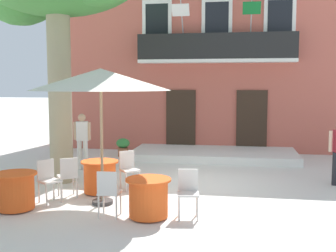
# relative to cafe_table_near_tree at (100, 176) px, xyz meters

# --- Properties ---
(ground_plane) EXTENTS (120.00, 120.00, 0.00)m
(ground_plane) POSITION_rel_cafe_table_near_tree_xyz_m (2.06, 1.34, -0.39)
(ground_plane) COLOR silver
(building_facade) EXTENTS (13.00, 5.09, 7.50)m
(building_facade) POSITION_rel_cafe_table_near_tree_xyz_m (2.35, 8.33, 3.36)
(building_facade) COLOR #BC5B4C
(building_facade) RESTS_ON ground
(entrance_step_platform) EXTENTS (5.57, 2.51, 0.25)m
(entrance_step_platform) POSITION_rel_cafe_table_near_tree_xyz_m (2.35, 5.08, -0.27)
(entrance_step_platform) COLOR silver
(entrance_step_platform) RESTS_ON ground
(cafe_table_near_tree) EXTENTS (0.86, 0.86, 0.76)m
(cafe_table_near_tree) POSITION_rel_cafe_table_near_tree_xyz_m (0.00, 0.00, 0.00)
(cafe_table_near_tree) COLOR #EA561E
(cafe_table_near_tree) RESTS_ON ground
(cafe_chair_near_tree_0) EXTENTS (0.56, 0.56, 0.91)m
(cafe_chair_near_tree_0) POSITION_rel_cafe_table_near_tree_xyz_m (-0.57, -0.50, 0.14)
(cafe_chair_near_tree_0) COLOR silver
(cafe_chair_near_tree_0) RESTS_ON ground
(cafe_chair_near_tree_1) EXTENTS (0.56, 0.56, 0.91)m
(cafe_chair_near_tree_1) POSITION_rel_cafe_table_near_tree_xyz_m (0.55, 0.52, 0.14)
(cafe_chair_near_tree_1) COLOR silver
(cafe_chair_near_tree_1) RESTS_ON ground
(cafe_table_middle) EXTENTS (0.86, 0.86, 0.76)m
(cafe_table_middle) POSITION_rel_cafe_table_near_tree_xyz_m (-1.25, -1.53, 0.00)
(cafe_table_middle) COLOR #EA561E
(cafe_table_middle) RESTS_ON ground
(cafe_chair_middle_1) EXTENTS (0.56, 0.56, 0.91)m
(cafe_chair_middle_1) POSITION_rel_cafe_table_near_tree_xyz_m (-0.86, -0.89, 0.14)
(cafe_chair_middle_1) COLOR silver
(cafe_chair_middle_1) RESTS_ON ground
(cafe_table_front) EXTENTS (0.86, 0.86, 0.76)m
(cafe_table_front) POSITION_rel_cafe_table_near_tree_xyz_m (1.49, -1.59, 0.00)
(cafe_table_front) COLOR #EA561E
(cafe_table_front) RESTS_ON ground
(cafe_chair_front_0) EXTENTS (0.45, 0.45, 0.91)m
(cafe_chair_front_0) POSITION_rel_cafe_table_near_tree_xyz_m (2.22, -1.40, 0.14)
(cafe_chair_front_0) COLOR silver
(cafe_chair_front_0) RESTS_ON ground
(cafe_chair_front_1) EXTENTS (0.42, 0.42, 0.91)m
(cafe_chair_front_1) POSITION_rel_cafe_table_near_tree_xyz_m (0.75, -1.70, 0.14)
(cafe_chair_front_1) COLOR silver
(cafe_chair_front_1) RESTS_ON ground
(cafe_umbrella) EXTENTS (2.90, 2.90, 2.85)m
(cafe_umbrella) POSITION_rel_cafe_table_near_tree_xyz_m (0.34, -0.84, 2.22)
(cafe_umbrella) COLOR #997A56
(cafe_umbrella) RESTS_ON ground
(ground_planter_left) EXTENTS (0.47, 0.47, 0.64)m
(ground_planter_left) POSITION_rel_cafe_table_near_tree_xyz_m (-0.79, 4.84, -0.03)
(ground_planter_left) COLOR #995638
(ground_planter_left) RESTS_ON ground
(pedestrian_near_entrance) EXTENTS (0.53, 0.36, 1.66)m
(pedestrian_near_entrance) POSITION_rel_cafe_table_near_tree_xyz_m (-1.37, 2.48, 0.55)
(pedestrian_near_entrance) COLOR silver
(pedestrian_near_entrance) RESTS_ON ground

